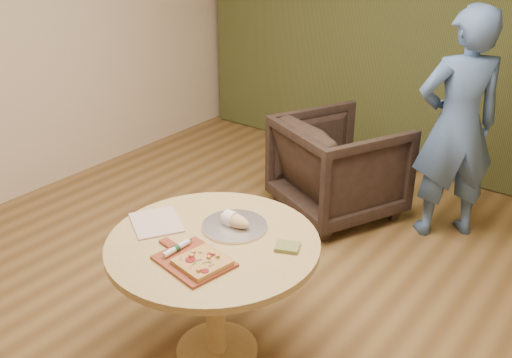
{
  "coord_description": "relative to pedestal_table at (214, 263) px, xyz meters",
  "views": [
    {
      "loc": [
        1.89,
        -2.11,
        2.32
      ],
      "look_at": [
        0.1,
        0.25,
        0.9
      ],
      "focal_mm": 40.0,
      "sensor_mm": 36.0,
      "label": 1
    }
  ],
  "objects": [
    {
      "name": "room_shell",
      "position": [
        -0.18,
        0.23,
        0.79
      ],
      "size": [
        5.04,
        6.04,
        2.84
      ],
      "color": "brown",
      "rests_on": "ground"
    },
    {
      "name": "newspaper",
      "position": [
        -0.37,
        -0.05,
        0.15
      ],
      "size": [
        0.39,
        0.37,
        0.01
      ],
      "primitive_type": "cube",
      "rotation": [
        0.0,
        0.0,
        -0.55
      ],
      "color": "white",
      "rests_on": "pedestal_table"
    },
    {
      "name": "pizza_paddle",
      "position": [
        0.05,
        -0.21,
        0.15
      ],
      "size": [
        0.47,
        0.34,
        0.01
      ],
      "rotation": [
        0.0,
        0.0,
        -0.18
      ],
      "color": "brown",
      "rests_on": "pedestal_table"
    },
    {
      "name": "armchair",
      "position": [
        -0.31,
        1.89,
        -0.16
      ],
      "size": [
        1.14,
        1.11,
        0.9
      ],
      "primitive_type": "imported",
      "rotation": [
        0.0,
        0.0,
        2.71
      ],
      "color": "black",
      "rests_on": "ground"
    },
    {
      "name": "flatbread_pizza",
      "position": [
        0.12,
        -0.21,
        0.17
      ],
      "size": [
        0.26,
        0.26,
        0.04
      ],
      "rotation": [
        0.0,
        0.0,
        -0.18
      ],
      "color": "tan",
      "rests_on": "pizza_paddle"
    },
    {
      "name": "serving_tray",
      "position": [
        0.0,
        0.17,
        0.15
      ],
      "size": [
        0.36,
        0.36,
        0.02
      ],
      "color": "silver",
      "rests_on": "pedestal_table"
    },
    {
      "name": "bread_roll",
      "position": [
        -0.01,
        0.17,
        0.18
      ],
      "size": [
        0.19,
        0.09,
        0.09
      ],
      "color": "#E1C189",
      "rests_on": "serving_tray"
    },
    {
      "name": "cutlery_roll",
      "position": [
        -0.06,
        -0.2,
        0.17
      ],
      "size": [
        0.03,
        0.2,
        0.03
      ],
      "rotation": [
        0.0,
        0.0,
        -0.03
      ],
      "color": "white",
      "rests_on": "pizza_paddle"
    },
    {
      "name": "curtain",
      "position": [
        -0.18,
        3.13,
        0.79
      ],
      "size": [
        4.8,
        0.14,
        2.78
      ],
      "primitive_type": "cube",
      "color": "#333A1A",
      "rests_on": "ground"
    },
    {
      "name": "person_standing",
      "position": [
        0.52,
        2.11,
        0.27
      ],
      "size": [
        0.75,
        0.74,
        1.75
      ],
      "primitive_type": "imported",
      "rotation": [
        0.0,
        0.0,
        3.9
      ],
      "color": "#45659B",
      "rests_on": "ground"
    },
    {
      "name": "pedestal_table",
      "position": [
        0.0,
        0.0,
        0.0
      ],
      "size": [
        1.12,
        1.12,
        0.75
      ],
      "rotation": [
        0.0,
        0.0,
        -0.05
      ],
      "color": "tan",
      "rests_on": "ground"
    },
    {
      "name": "green_packet",
      "position": [
        0.35,
        0.17,
        0.15
      ],
      "size": [
        0.15,
        0.14,
        0.02
      ],
      "primitive_type": "cube",
      "rotation": [
        0.0,
        0.0,
        0.41
      ],
      "color": "#59612B",
      "rests_on": "pedestal_table"
    }
  ]
}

